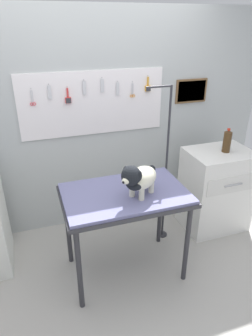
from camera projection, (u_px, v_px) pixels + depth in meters
The scene contains 7 objects.
ground at pixel (132, 299), 2.61m from camera, with size 4.40×4.00×0.04m, color #A9A59E.
rear_wall_panel at pixel (93, 125), 3.19m from camera, with size 4.00×0.11×2.30m.
grooming_table at pixel (125, 200), 2.56m from camera, with size 1.07×0.68×0.86m.
grooming_arm at pixel (165, 174), 3.03m from camera, with size 0.30×0.11×1.64m.
dog at pixel (139, 178), 2.39m from camera, with size 0.40×0.34×0.31m.
cabinet_right at pixel (215, 190), 3.35m from camera, with size 0.68×0.54×0.92m.
soda_bottle at pixel (227, 141), 3.09m from camera, with size 0.08×0.08×0.25m.
Camera 1 is at (-0.64, -1.74, 2.14)m, focal length 32.26 mm.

